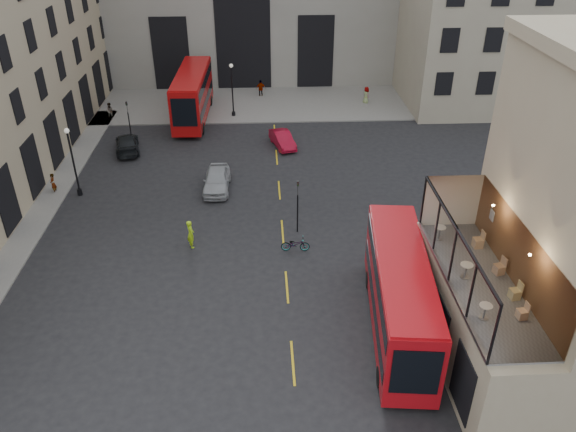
{
  "coord_description": "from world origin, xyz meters",
  "views": [
    {
      "loc": [
        -3.24,
        -19.88,
        20.13
      ],
      "look_at": [
        -1.78,
        9.02,
        3.0
      ],
      "focal_mm": 35.0,
      "sensor_mm": 36.0,
      "label": 1
    }
  ],
  "objects_px": {
    "bicycle": "(295,244)",
    "pedestrian_d": "(366,95)",
    "traffic_light_far": "(128,117)",
    "street_lamp_b": "(233,94)",
    "street_lamp_a": "(74,166)",
    "car_a": "(217,180)",
    "cyclist": "(191,234)",
    "pedestrian_c": "(261,89)",
    "bus_far": "(193,93)",
    "traffic_light_near": "(298,200)",
    "pedestrian_a": "(111,111)",
    "bus_near": "(400,292)",
    "cafe_chair_b": "(515,293)",
    "cafe_chair_c": "(499,269)",
    "cafe_table_mid": "(466,269)",
    "car_c": "(127,144)",
    "car_b": "(283,139)",
    "cafe_table_far": "(440,231)",
    "cafe_table_near": "(485,310)",
    "pedestrian_b": "(178,97)",
    "pedestrian_e": "(53,183)",
    "cafe_chair_a": "(522,314)",
    "cafe_chair_d": "(478,242)"
  },
  "relations": [
    {
      "from": "traffic_light_far",
      "to": "pedestrian_e",
      "type": "relative_size",
      "value": 2.4
    },
    {
      "from": "cyclist",
      "to": "pedestrian_c",
      "type": "distance_m",
      "value": 29.85
    },
    {
      "from": "bus_far",
      "to": "cafe_table_far",
      "type": "bearing_deg",
      "value": -62.68
    },
    {
      "from": "traffic_light_far",
      "to": "cafe_table_near",
      "type": "distance_m",
      "value": 36.93
    },
    {
      "from": "car_c",
      "to": "cafe_chair_c",
      "type": "height_order",
      "value": "cafe_chair_c"
    },
    {
      "from": "street_lamp_a",
      "to": "cafe_chair_c",
      "type": "distance_m",
      "value": 30.19
    },
    {
      "from": "cafe_table_mid",
      "to": "cafe_table_far",
      "type": "height_order",
      "value": "cafe_table_mid"
    },
    {
      "from": "bicycle",
      "to": "cafe_table_near",
      "type": "xyz_separation_m",
      "value": [
        7.06,
        -12.16,
        4.57
      ]
    },
    {
      "from": "street_lamp_a",
      "to": "cafe_table_mid",
      "type": "distance_m",
      "value": 29.01
    },
    {
      "from": "bus_near",
      "to": "car_c",
      "type": "height_order",
      "value": "bus_near"
    },
    {
      "from": "pedestrian_d",
      "to": "cafe_chair_a",
      "type": "height_order",
      "value": "cafe_chair_a"
    },
    {
      "from": "bus_far",
      "to": "traffic_light_near",
      "type": "bearing_deg",
      "value": -67.73
    },
    {
      "from": "car_b",
      "to": "cafe_chair_d",
      "type": "distance_m",
      "value": 25.4
    },
    {
      "from": "car_a",
      "to": "bus_far",
      "type": "bearing_deg",
      "value": 103.03
    },
    {
      "from": "cafe_chair_b",
      "to": "car_a",
      "type": "bearing_deg",
      "value": 126.14
    },
    {
      "from": "bicycle",
      "to": "street_lamp_a",
      "type": "bearing_deg",
      "value": 65.18
    },
    {
      "from": "bus_near",
      "to": "car_b",
      "type": "relative_size",
      "value": 2.79
    },
    {
      "from": "street_lamp_b",
      "to": "bus_near",
      "type": "relative_size",
      "value": 0.47
    },
    {
      "from": "cafe_table_far",
      "to": "cafe_chair_b",
      "type": "bearing_deg",
      "value": -68.18
    },
    {
      "from": "cyclist",
      "to": "pedestrian_c",
      "type": "bearing_deg",
      "value": -31.29
    },
    {
      "from": "street_lamp_b",
      "to": "cafe_chair_c",
      "type": "bearing_deg",
      "value": -67.89
    },
    {
      "from": "street_lamp_a",
      "to": "cafe_chair_c",
      "type": "xyz_separation_m",
      "value": [
        24.56,
        -17.38,
        2.47
      ]
    },
    {
      "from": "pedestrian_a",
      "to": "pedestrian_b",
      "type": "bearing_deg",
      "value": 18.99
    },
    {
      "from": "car_c",
      "to": "cafe_table_mid",
      "type": "height_order",
      "value": "cafe_table_mid"
    },
    {
      "from": "traffic_light_far",
      "to": "bus_near",
      "type": "bearing_deg",
      "value": -54.44
    },
    {
      "from": "bicycle",
      "to": "pedestrian_d",
      "type": "relative_size",
      "value": 1.01
    },
    {
      "from": "traffic_light_far",
      "to": "street_lamp_a",
      "type": "xyz_separation_m",
      "value": [
        -2.0,
        -10.0,
        -0.03
      ]
    },
    {
      "from": "street_lamp_a",
      "to": "car_a",
      "type": "distance_m",
      "value": 10.4
    },
    {
      "from": "bus_far",
      "to": "pedestrian_a",
      "type": "relative_size",
      "value": 7.08
    },
    {
      "from": "pedestrian_d",
      "to": "cafe_chair_c",
      "type": "bearing_deg",
      "value": 154.29
    },
    {
      "from": "cafe_chair_b",
      "to": "cafe_chair_c",
      "type": "relative_size",
      "value": 0.98
    },
    {
      "from": "street_lamp_b",
      "to": "cafe_table_near",
      "type": "xyz_separation_m",
      "value": [
        11.78,
        -36.42,
        2.66
      ]
    },
    {
      "from": "cafe_table_far",
      "to": "pedestrian_c",
      "type": "bearing_deg",
      "value": 103.65
    },
    {
      "from": "cafe_table_near",
      "to": "cafe_table_mid",
      "type": "bearing_deg",
      "value": 87.53
    },
    {
      "from": "car_b",
      "to": "pedestrian_a",
      "type": "relative_size",
      "value": 2.41
    },
    {
      "from": "pedestrian_b",
      "to": "pedestrian_e",
      "type": "height_order",
      "value": "pedestrian_b"
    },
    {
      "from": "cyclist",
      "to": "pedestrian_a",
      "type": "bearing_deg",
      "value": 1.38
    },
    {
      "from": "pedestrian_b",
      "to": "pedestrian_d",
      "type": "xyz_separation_m",
      "value": [
        19.87,
        -0.72,
        0.09
      ]
    },
    {
      "from": "traffic_light_far",
      "to": "street_lamp_b",
      "type": "bearing_deg",
      "value": 33.69
    },
    {
      "from": "car_c",
      "to": "cafe_chair_c",
      "type": "distance_m",
      "value": 34.18
    },
    {
      "from": "bicycle",
      "to": "car_a",
      "type": "bearing_deg",
      "value": 35.1
    },
    {
      "from": "bus_near",
      "to": "pedestrian_e",
      "type": "relative_size",
      "value": 7.12
    },
    {
      "from": "pedestrian_c",
      "to": "car_c",
      "type": "bearing_deg",
      "value": 45.06
    },
    {
      "from": "car_c",
      "to": "traffic_light_far",
      "type": "bearing_deg",
      "value": -101.15
    },
    {
      "from": "bicycle",
      "to": "cafe_table_near",
      "type": "height_order",
      "value": "cafe_table_near"
    },
    {
      "from": "pedestrian_a",
      "to": "pedestrian_b",
      "type": "distance_m",
      "value": 7.38
    },
    {
      "from": "pedestrian_b",
      "to": "cafe_chair_c",
      "type": "relative_size",
      "value": 1.89
    },
    {
      "from": "car_b",
      "to": "bicycle",
      "type": "height_order",
      "value": "car_b"
    },
    {
      "from": "pedestrian_e",
      "to": "cafe_chair_b",
      "type": "height_order",
      "value": "cafe_chair_b"
    },
    {
      "from": "cyclist",
      "to": "cafe_chair_c",
      "type": "bearing_deg",
      "value": -144.79
    }
  ]
}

